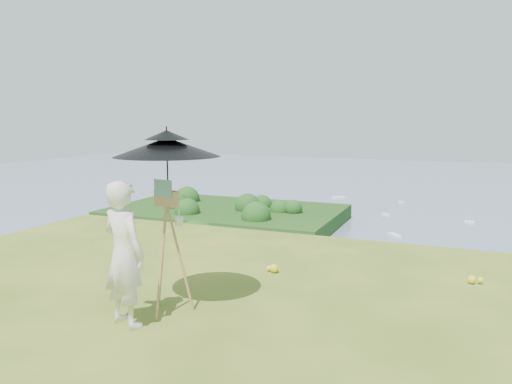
% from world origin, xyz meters
% --- Properties ---
extents(shoreline_tier, '(170.00, 28.00, 8.00)m').
position_xyz_m(shoreline_tier, '(0.00, 75.00, -36.00)').
color(shoreline_tier, '#696454').
rests_on(shoreline_tier, bay_water).
extents(bay_water, '(700.00, 700.00, 0.00)m').
position_xyz_m(bay_water, '(0.00, 240.00, -34.00)').
color(bay_water, slate).
rests_on(bay_water, ground).
extents(peninsula, '(90.00, 60.00, 12.00)m').
position_xyz_m(peninsula, '(-75.00, 155.00, -29.00)').
color(peninsula, '#153A0F').
rests_on(peninsula, bay_water).
extents(slope_trees, '(110.00, 50.00, 6.00)m').
position_xyz_m(slope_trees, '(0.00, 35.00, -15.00)').
color(slope_trees, '#154716').
rests_on(slope_trees, forest_slope).
extents(harbor_town, '(110.00, 22.00, 5.00)m').
position_xyz_m(harbor_town, '(0.00, 75.00, -29.50)').
color(harbor_town, beige).
rests_on(harbor_town, shoreline_tier).
extents(moored_boats, '(140.00, 140.00, 0.70)m').
position_xyz_m(moored_boats, '(-12.50, 161.00, -33.65)').
color(moored_boats, white).
rests_on(moored_boats, bay_water).
extents(painter, '(0.75, 0.60, 1.78)m').
position_xyz_m(painter, '(-1.59, 1.53, 0.89)').
color(painter, silver).
rests_on(painter, ground).
extents(field_easel, '(0.77, 0.77, 1.74)m').
position_xyz_m(field_easel, '(-1.33, 2.08, 0.87)').
color(field_easel, '#AB7747').
rests_on(field_easel, ground).
extents(sun_umbrella, '(1.70, 1.70, 0.97)m').
position_xyz_m(sun_umbrella, '(-1.32, 2.11, 1.92)').
color(sun_umbrella, black).
rests_on(sun_umbrella, field_easel).
extents(painter_cap, '(0.24, 0.26, 0.10)m').
position_xyz_m(painter_cap, '(-1.59, 1.53, 1.73)').
color(painter_cap, '#C46B72').
rests_on(painter_cap, painter).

